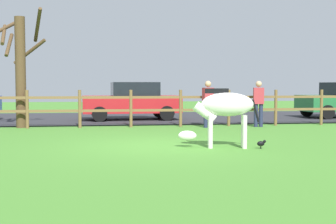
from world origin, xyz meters
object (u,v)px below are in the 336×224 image
visitor_right_of_tree (208,102)px  bare_tree (20,66)px  crow_on_grass (261,143)px  parked_car_red (132,101)px  visitor_left_of_tree (259,101)px  zebra (224,109)px

visitor_right_of_tree → bare_tree: bearing=172.5°
bare_tree → crow_on_grass: (6.58, -6.23, -2.02)m
crow_on_grass → parked_car_red: size_ratio=0.05×
crow_on_grass → visitor_left_of_tree: 5.73m
visitor_left_of_tree → visitor_right_of_tree: 1.84m
zebra → visitor_right_of_tree: (0.75, 5.07, -0.02)m
bare_tree → visitor_right_of_tree: bare_tree is taller
crow_on_grass → visitor_right_of_tree: size_ratio=0.13×
zebra → parked_car_red: size_ratio=0.47×
bare_tree → visitor_right_of_tree: (6.50, -0.85, -1.24)m
bare_tree → parked_car_red: (4.02, 2.51, -1.31)m
parked_car_red → bare_tree: bearing=-148.0°
parked_car_red → visitor_left_of_tree: (4.32, -3.34, 0.06)m
crow_on_grass → parked_car_red: bearing=106.3°
bare_tree → crow_on_grass: 9.28m
crow_on_grass → bare_tree: bearing=136.6°
zebra → crow_on_grass: zebra is taller
parked_car_red → zebra: bearing=-78.4°
visitor_left_of_tree → visitor_right_of_tree: (-1.84, -0.02, 0.00)m
bare_tree → visitor_left_of_tree: 8.47m
crow_on_grass → parked_car_red: 9.13m
visitor_left_of_tree → visitor_right_of_tree: bearing=-179.5°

